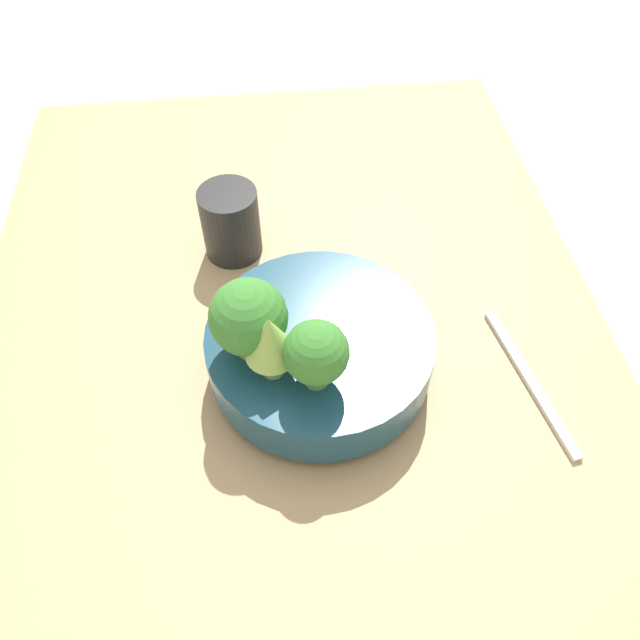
% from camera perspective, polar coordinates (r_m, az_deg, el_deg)
% --- Properties ---
extents(ground_plane, '(6.00, 6.00, 0.00)m').
position_cam_1_polar(ground_plane, '(0.65, -1.89, -8.84)').
color(ground_plane, '#ADA89E').
extents(table, '(1.09, 0.67, 0.04)m').
position_cam_1_polar(table, '(0.63, -1.94, -7.96)').
color(table, tan).
rests_on(table, ground_plane).
extents(bowl, '(0.22, 0.22, 0.06)m').
position_cam_1_polar(bowl, '(0.60, 0.00, -2.70)').
color(bowl, navy).
rests_on(bowl, table).
extents(broccoli_floret_left, '(0.06, 0.06, 0.07)m').
position_cam_1_polar(broccoli_floret_left, '(0.52, -0.34, -3.10)').
color(broccoli_floret_left, '#609347').
rests_on(broccoli_floret_left, bowl).
extents(romanesco_piece_far, '(0.05, 0.05, 0.07)m').
position_cam_1_polar(romanesco_piece_far, '(0.52, -4.56, -1.81)').
color(romanesco_piece_far, '#7AB256').
rests_on(romanesco_piece_far, bowl).
extents(broccoli_floret_back, '(0.07, 0.07, 0.08)m').
position_cam_1_polar(broccoli_floret_back, '(0.54, -6.56, 0.14)').
color(broccoli_floret_back, '#7AB256').
rests_on(broccoli_floret_back, bowl).
extents(cup, '(0.07, 0.07, 0.08)m').
position_cam_1_polar(cup, '(0.72, -8.17, 8.79)').
color(cup, black).
rests_on(cup, table).
extents(fork, '(0.18, 0.04, 0.01)m').
position_cam_1_polar(fork, '(0.65, 18.63, -5.27)').
color(fork, silver).
rests_on(fork, table).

